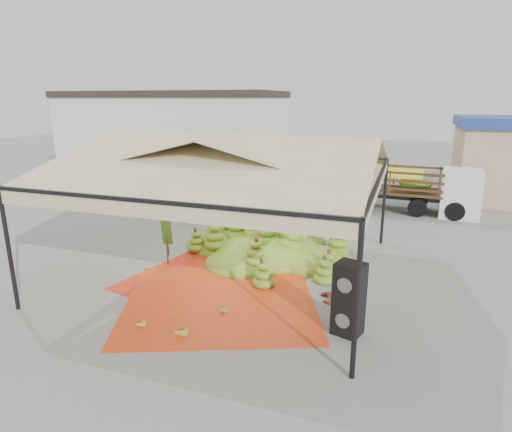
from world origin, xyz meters
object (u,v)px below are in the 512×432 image
(banana_heap, at_px, (269,235))
(truck_right, at_px, (414,185))
(speaker_stack, at_px, (349,299))
(vendor, at_px, (308,222))
(truck_left, at_px, (266,176))

(banana_heap, xyz_separation_m, truck_right, (4.44, 7.46, 0.57))
(banana_heap, bearing_deg, truck_right, 59.23)
(truck_right, bearing_deg, speaker_stack, -92.87)
(speaker_stack, xyz_separation_m, vendor, (-2.11, 5.37, 0.05))
(speaker_stack, bearing_deg, banana_heap, 144.95)
(truck_left, relative_size, truck_right, 1.03)
(truck_left, xyz_separation_m, truck_right, (6.94, 0.05, 0.00))
(speaker_stack, xyz_separation_m, truck_right, (1.34, 11.54, 0.42))
(banana_heap, height_order, speaker_stack, speaker_stack)
(vendor, xyz_separation_m, truck_left, (-3.49, 6.12, 0.38))
(speaker_stack, xyz_separation_m, truck_left, (-5.60, 11.49, 0.42))
(speaker_stack, distance_m, truck_right, 11.63)
(speaker_stack, height_order, truck_left, truck_left)
(banana_heap, bearing_deg, speaker_stack, -52.80)
(vendor, bearing_deg, banana_heap, 40.32)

